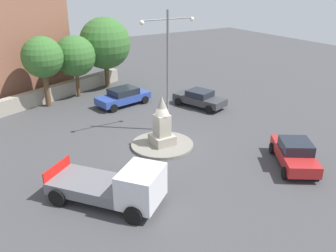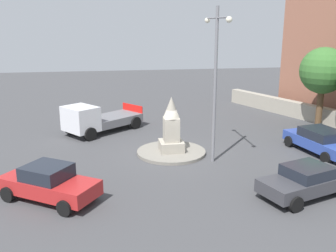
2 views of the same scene
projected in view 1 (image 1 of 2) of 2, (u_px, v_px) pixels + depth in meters
ground_plane at (162, 146)px, 22.32m from camera, size 80.00×80.00×0.00m
traffic_island at (162, 145)px, 22.29m from camera, size 3.83×3.83×0.17m
monument at (162, 123)px, 21.74m from camera, size 1.30×1.30×3.06m
streetlamp at (168, 61)px, 22.80m from camera, size 3.84×0.28×7.85m
car_blue_near_island at (123, 96)px, 29.10m from camera, size 4.60×2.61×1.40m
car_red_waiting at (295, 153)px, 19.75m from camera, size 3.71×4.36×1.49m
car_dark_grey_far_side at (200, 98)px, 28.75m from camera, size 2.94×4.51×1.34m
truck_white_passing at (117, 186)px, 16.33m from camera, size 4.90×5.46×1.98m
stone_boundary_wall at (34, 98)px, 29.05m from camera, size 17.56×7.70×1.19m
tree_near_wall at (105, 43)px, 32.58m from camera, size 4.62×4.62×6.39m
tree_mid_cluster at (42, 58)px, 27.66m from camera, size 3.16×3.16×5.53m
tree_far_corner at (75, 56)px, 30.16m from camera, size 3.41×3.41×5.22m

